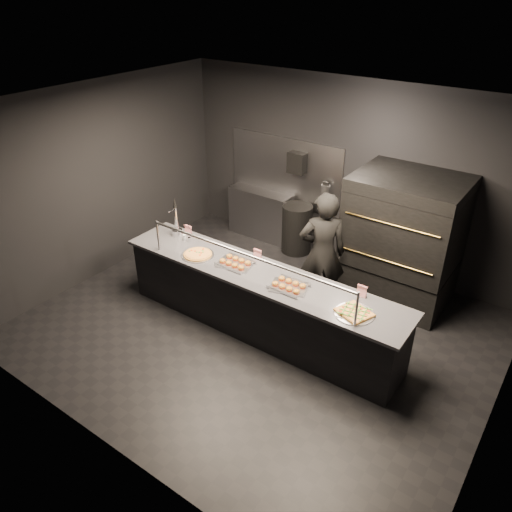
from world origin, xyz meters
name	(u,v)px	position (x,y,z in m)	size (l,w,h in m)	color
room	(260,231)	(-0.02, 0.05, 1.50)	(6.04, 6.00, 3.00)	black
service_counter	(259,302)	(0.00, 0.00, 0.46)	(4.10, 0.78, 1.37)	black
pizza_oven	(403,239)	(1.20, 1.90, 0.97)	(1.50, 1.23, 1.91)	black
prep_shelf	(260,214)	(-1.60, 2.32, 0.45)	(1.20, 0.35, 0.90)	#99999E
towel_dispenser	(297,163)	(-0.90, 2.39, 1.55)	(0.30, 0.20, 0.35)	black
fire_extinguisher	(325,197)	(-0.35, 2.40, 1.06)	(0.14, 0.14, 0.51)	#B2B2B7
beer_tap	(177,225)	(-1.60, 0.17, 1.09)	(0.16, 0.22, 0.60)	silver
round_pizza	(198,254)	(-0.95, -0.11, 0.94)	(0.45, 0.45, 0.03)	silver
slider_tray_a	(235,263)	(-0.38, -0.01, 0.95)	(0.51, 0.43, 0.07)	silver
slider_tray_b	(289,286)	(0.50, -0.07, 0.95)	(0.52, 0.44, 0.07)	silver
square_pizza	(354,313)	(1.40, -0.10, 0.94)	(0.46, 0.46, 0.05)	silver
condiment_jar	(186,238)	(-1.37, 0.11, 0.96)	(0.14, 0.06, 0.09)	silver
tent_cards	(263,256)	(-0.13, 0.28, 1.00)	(2.91, 0.04, 0.15)	white
trash_bin	(297,229)	(-0.76, 2.22, 0.43)	(0.52, 0.52, 0.86)	black
worker	(322,253)	(0.41, 0.95, 0.91)	(0.66, 0.44, 1.81)	black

